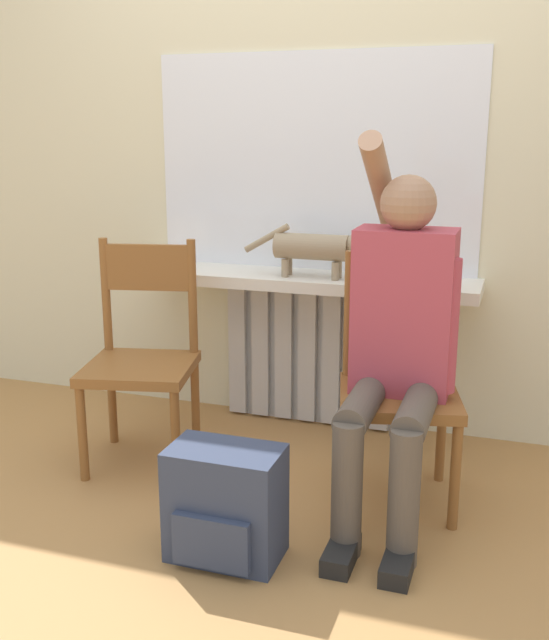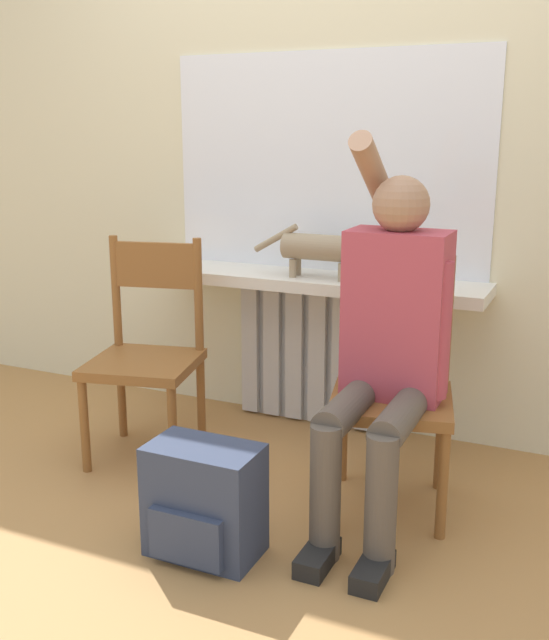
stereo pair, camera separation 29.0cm
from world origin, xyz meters
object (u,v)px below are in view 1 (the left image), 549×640
chair_right (398,381)px  person (399,335)px  backpack (225,505)px  cat (316,247)px  chair_left (142,354)px

chair_right → person: 0.23m
chair_right → backpack: size_ratio=2.44×
cat → backpack: bearing=-90.1°
cat → backpack: size_ratio=1.44×
chair_right → person: person is taller
chair_left → person: (1.05, -0.11, 0.20)m
chair_right → cat: 0.74m
backpack → cat: bearing=89.9°
cat → backpack: 1.23m
chair_right → person: size_ratio=0.68×
chair_left → chair_right: size_ratio=1.00×
chair_left → person: 1.07m
person → chair_right: bearing=95.6°
chair_right → cat: cat is taller
person → cat: 0.75m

